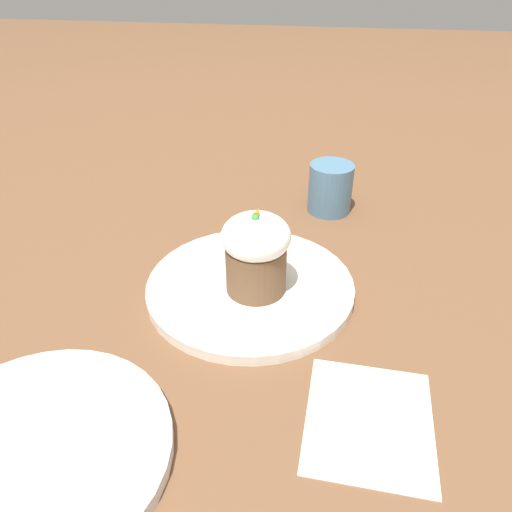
% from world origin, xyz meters
% --- Properties ---
extents(ground_plane, '(4.00, 4.00, 0.00)m').
position_xyz_m(ground_plane, '(0.00, 0.00, 0.00)').
color(ground_plane, brown).
extents(dessert_plate, '(0.26, 0.26, 0.01)m').
position_xyz_m(dessert_plate, '(0.00, 0.00, 0.01)').
color(dessert_plate, white).
rests_on(dessert_plate, ground_plane).
extents(carrot_cake, '(0.08, 0.08, 0.11)m').
position_xyz_m(carrot_cake, '(-0.01, -0.01, 0.07)').
color(carrot_cake, brown).
rests_on(carrot_cake, dessert_plate).
extents(spoon, '(0.09, 0.11, 0.01)m').
position_xyz_m(spoon, '(0.02, -0.00, 0.02)').
color(spoon, '#B7B7BC').
rests_on(spoon, dessert_plate).
extents(coffee_cup, '(0.10, 0.07, 0.08)m').
position_xyz_m(coffee_cup, '(0.23, -0.09, 0.04)').
color(coffee_cup, teal).
rests_on(coffee_cup, ground_plane).
extents(side_plate, '(0.24, 0.24, 0.02)m').
position_xyz_m(side_plate, '(-0.26, 0.15, 0.01)').
color(side_plate, white).
rests_on(side_plate, ground_plane).
extents(paper_napkin, '(0.14, 0.12, 0.00)m').
position_xyz_m(paper_napkin, '(-0.18, -0.14, 0.00)').
color(paper_napkin, white).
rests_on(paper_napkin, ground_plane).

